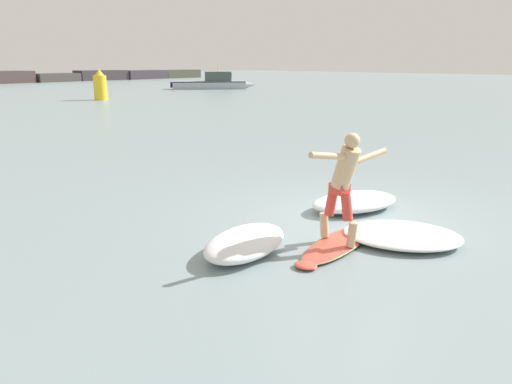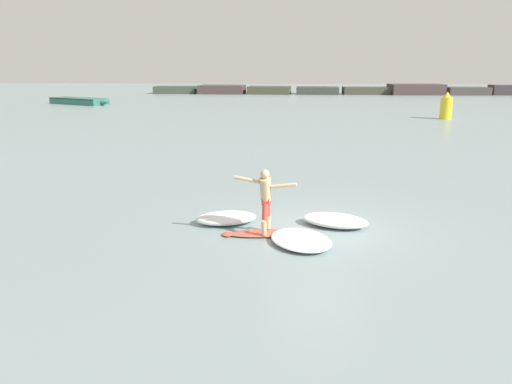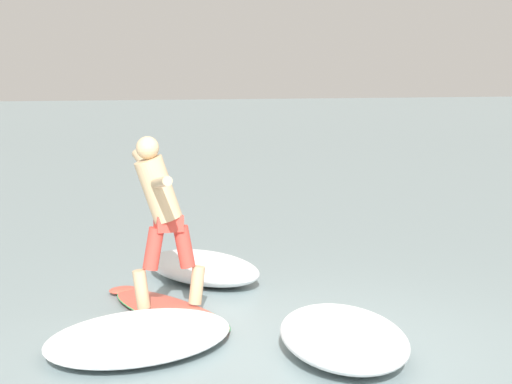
% 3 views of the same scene
% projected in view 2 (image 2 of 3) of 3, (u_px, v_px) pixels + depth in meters
% --- Properties ---
extents(ground_plane, '(200.00, 200.00, 0.00)m').
position_uv_depth(ground_plane, '(320.00, 229.00, 13.34)').
color(ground_plane, gray).
extents(rock_jetty_breakwater, '(69.88, 4.81, 1.47)m').
position_uv_depth(rock_jetty_breakwater, '(392.00, 90.00, 72.05)').
color(rock_jetty_breakwater, '#3B4438').
rests_on(rock_jetty_breakwater, ground).
extents(surfboard, '(2.16, 0.93, 0.22)m').
position_uv_depth(surfboard, '(265.00, 233.00, 12.87)').
color(surfboard, '#DB523F').
rests_on(surfboard, ground).
extents(surfer, '(1.58, 0.74, 1.68)m').
position_uv_depth(surfer, '(266.00, 196.00, 12.54)').
color(surfer, tan).
rests_on(surfer, surfboard).
extents(fishing_boat_near_jetty, '(7.94, 5.16, 0.68)m').
position_uv_depth(fishing_boat_near_jetty, '(80.00, 101.00, 54.57)').
color(fishing_boat_near_jetty, '#2B685A').
rests_on(fishing_boat_near_jetty, ground).
extents(channel_marker_buoy, '(0.92, 0.92, 2.15)m').
position_uv_depth(channel_marker_buoy, '(446.00, 107.00, 39.70)').
color(channel_marker_buoy, yellow).
rests_on(channel_marker_buoy, ground).
extents(wave_foam_at_tail, '(2.03, 1.55, 0.32)m').
position_uv_depth(wave_foam_at_tail, '(335.00, 220.00, 13.54)').
color(wave_foam_at_tail, white).
rests_on(wave_foam_at_tail, ground).
extents(wave_foam_at_nose, '(2.07, 2.25, 0.20)m').
position_uv_depth(wave_foam_at_nose, '(301.00, 240.00, 12.21)').
color(wave_foam_at_nose, white).
rests_on(wave_foam_at_nose, ground).
extents(wave_foam_beside, '(1.86, 1.34, 0.33)m').
position_uv_depth(wave_foam_beside, '(226.00, 218.00, 13.73)').
color(wave_foam_beside, white).
rests_on(wave_foam_beside, ground).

